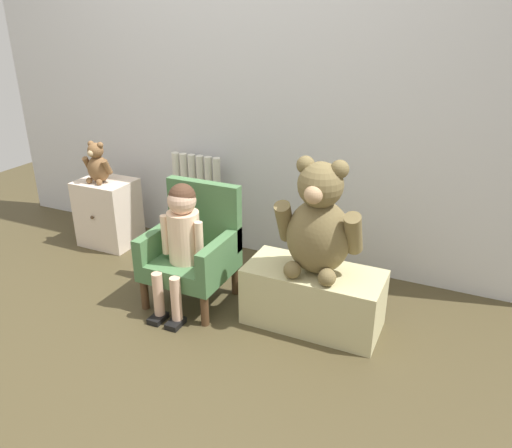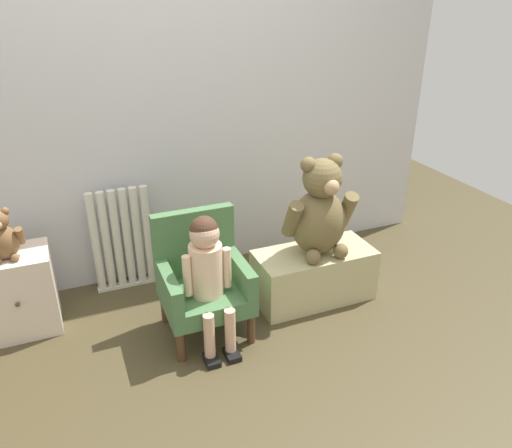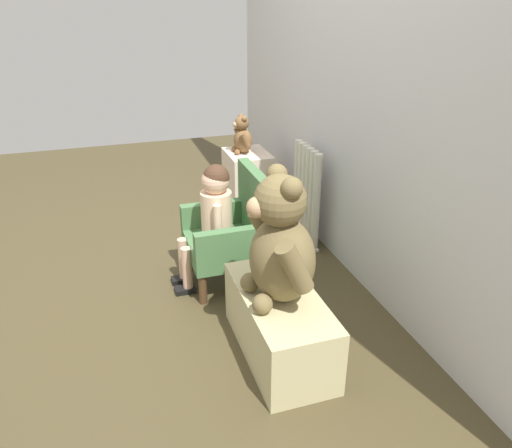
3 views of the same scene
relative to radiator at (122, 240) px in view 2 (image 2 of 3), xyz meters
name	(u,v)px [view 2 (image 2 of 3)]	position (x,y,z in m)	size (l,w,h in m)	color
ground_plane	(223,379)	(0.28, -1.02, -0.32)	(6.00, 6.00, 0.00)	#453B24
back_wall	(151,86)	(0.28, 0.13, 0.88)	(3.80, 0.05, 2.40)	silver
radiator	(122,240)	(0.00, 0.00, 0.00)	(0.37, 0.05, 0.65)	silver
small_dresser	(19,292)	(-0.59, -0.22, -0.09)	(0.37, 0.32, 0.46)	beige
child_armchair	(202,279)	(0.33, -0.58, -0.01)	(0.44, 0.41, 0.66)	#477244
child_figure	(207,264)	(0.33, -0.70, 0.13)	(0.25, 0.35, 0.71)	beige
low_bench	(314,275)	(1.02, -0.56, -0.17)	(0.70, 0.33, 0.31)	#C0B784
large_teddy_bear	(320,212)	(1.03, -0.57, 0.25)	(0.43, 0.30, 0.59)	brown
small_teddy_bear	(2,237)	(-0.60, -0.25, 0.26)	(0.20, 0.14, 0.28)	brown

